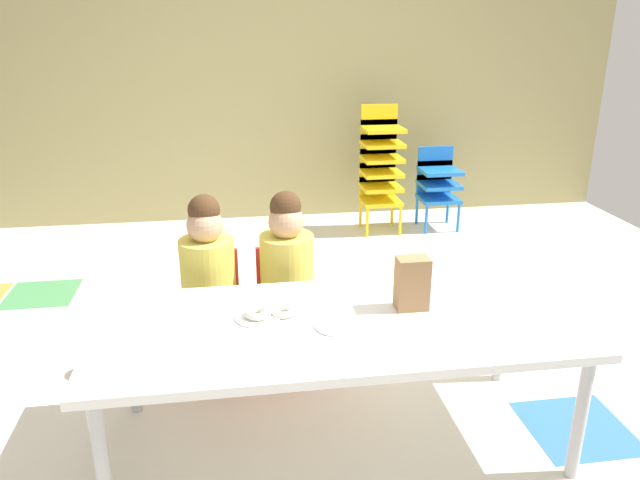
{
  "coord_description": "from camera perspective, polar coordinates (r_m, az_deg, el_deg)",
  "views": [
    {
      "loc": [
        -0.54,
        -2.9,
        1.67
      ],
      "look_at": [
        -0.18,
        -0.57,
        0.81
      ],
      "focal_mm": 33.78,
      "sensor_mm": 36.0,
      "label": 1
    }
  ],
  "objects": [
    {
      "name": "paper_plate_near_edge",
      "position": [
        2.41,
        -5.9,
        -7.27
      ],
      "size": [
        0.18,
        0.18,
        0.01
      ],
      "primitive_type": "cylinder",
      "color": "white",
      "rests_on": "craft_table"
    },
    {
      "name": "donut_powdered_on_plate",
      "position": [
        2.4,
        -5.92,
        -6.85
      ],
      "size": [
        0.11,
        0.11,
        0.03
      ],
      "primitive_type": "torus",
      "color": "white",
      "rests_on": "craft_table"
    },
    {
      "name": "seated_child_near_camera",
      "position": [
        2.93,
        -10.57,
        -2.76
      ],
      "size": [
        0.33,
        0.33,
        0.92
      ],
      "color": "red",
      "rests_on": "ground_plane"
    },
    {
      "name": "kid_chair_blue_stack",
      "position": [
        5.21,
        11.09,
        5.42
      ],
      "size": [
        0.32,
        0.3,
        0.68
      ],
      "color": "blue",
      "rests_on": "ground_plane"
    },
    {
      "name": "paper_bag_brown",
      "position": [
        2.46,
        8.72,
        -4.08
      ],
      "size": [
        0.13,
        0.09,
        0.22
      ],
      "primitive_type": "cube",
      "color": "#9E754C",
      "rests_on": "craft_table"
    },
    {
      "name": "paper_plate_center_table",
      "position": [
        2.34,
        1.71,
        -8.09
      ],
      "size": [
        0.18,
        0.18,
        0.01
      ],
      "primitive_type": "cylinder",
      "color": "white",
      "rests_on": "craft_table"
    },
    {
      "name": "back_wall",
      "position": [
        5.33,
        -2.94,
        16.72
      ],
      "size": [
        5.82,
        0.1,
        2.74
      ],
      "primitive_type": "cube",
      "color": "tan",
      "rests_on": "ground_plane"
    },
    {
      "name": "kid_chair_yellow_stack",
      "position": [
        5.02,
        5.76,
        7.3
      ],
      "size": [
        0.32,
        0.3,
        1.04
      ],
      "color": "yellow",
      "rests_on": "ground_plane"
    },
    {
      "name": "seated_child_middle_seat",
      "position": [
        2.93,
        -3.17,
        -2.38
      ],
      "size": [
        0.34,
        0.34,
        0.92
      ],
      "color": "red",
      "rests_on": "ground_plane"
    },
    {
      "name": "craft_table",
      "position": [
        2.4,
        1.75,
        -8.57
      ],
      "size": [
        1.89,
        0.8,
        0.56
      ],
      "color": "white",
      "rests_on": "ground_plane"
    },
    {
      "name": "donut_powdered_loose",
      "position": [
        2.43,
        -3.48,
        -6.75
      ],
      "size": [
        0.1,
        0.1,
        0.03
      ],
      "primitive_type": "torus",
      "color": "white",
      "rests_on": "craft_table"
    },
    {
      "name": "ground_plane",
      "position": [
        3.38,
        1.61,
        -9.79
      ],
      "size": [
        5.82,
        4.8,
        0.02
      ],
      "color": "silver"
    }
  ]
}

